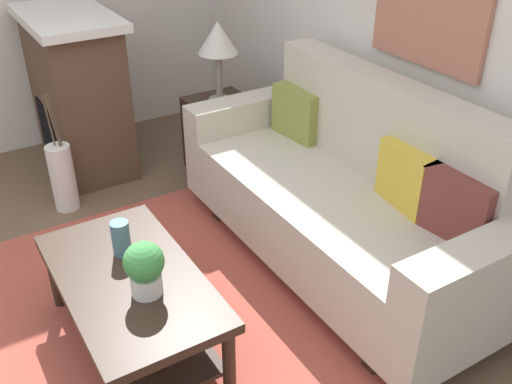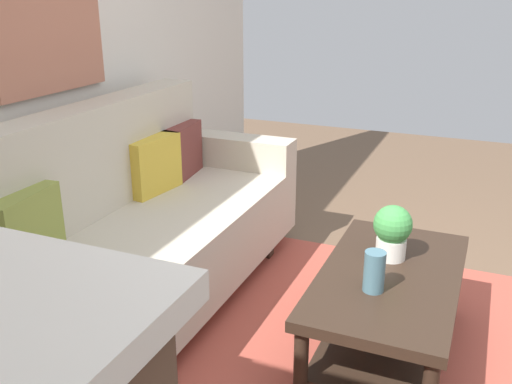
{
  "view_description": "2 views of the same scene",
  "coord_description": "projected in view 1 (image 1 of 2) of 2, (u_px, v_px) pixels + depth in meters",
  "views": [
    {
      "loc": [
        2.22,
        -0.19,
        2.14
      ],
      "look_at": [
        0.1,
        1.1,
        0.66
      ],
      "focal_mm": 40.86,
      "sensor_mm": 36.0,
      "label": 1
    },
    {
      "loc": [
        -2.22,
        0.08,
        1.64
      ],
      "look_at": [
        0.29,
        1.14,
        0.65
      ],
      "focal_mm": 39.91,
      "sensor_mm": 36.0,
      "label": 2
    }
  ],
  "objects": [
    {
      "name": "ground_plane",
      "position": [
        51.0,
        362.0,
        2.8
      ],
      "size": [
        8.93,
        8.93,
        0.0
      ],
      "primitive_type": "plane",
      "color": "brown"
    },
    {
      "name": "wall_back",
      "position": [
        426.0,
        18.0,
        3.11
      ],
      "size": [
        4.93,
        0.1,
        2.7
      ],
      "primitive_type": "cube",
      "color": "silver",
      "rests_on": "ground_plane"
    },
    {
      "name": "area_rug",
      "position": [
        148.0,
        323.0,
        3.02
      ],
      "size": [
        2.29,
        1.96,
        0.01
      ],
      "primitive_type": "cube",
      "color": "#B24C3D",
      "rests_on": "ground_plane"
    },
    {
      "name": "couch",
      "position": [
        343.0,
        198.0,
        3.29
      ],
      "size": [
        2.12,
        0.84,
        1.08
      ],
      "color": "beige",
      "rests_on": "ground_plane"
    },
    {
      "name": "throw_pillow_olive",
      "position": [
        297.0,
        113.0,
        3.7
      ],
      "size": [
        0.37,
        0.16,
        0.32
      ],
      "primitive_type": "cube",
      "rotation": [
        0.0,
        0.0,
        0.12
      ],
      "color": "olive",
      "rests_on": "couch"
    },
    {
      "name": "throw_pillow_mustard",
      "position": [
        407.0,
        178.0,
        2.97
      ],
      "size": [
        0.37,
        0.17,
        0.32
      ],
      "primitive_type": "cube",
      "rotation": [
        0.0,
        0.0,
        -0.14
      ],
      "color": "gold",
      "rests_on": "couch"
    },
    {
      "name": "throw_pillow_maroon",
      "position": [
        457.0,
        207.0,
        2.73
      ],
      "size": [
        0.37,
        0.16,
        0.32
      ],
      "primitive_type": "cube",
      "rotation": [
        0.0,
        0.0,
        0.12
      ],
      "color": "brown",
      "rests_on": "couch"
    },
    {
      "name": "coffee_table",
      "position": [
        132.0,
        295.0,
        2.75
      ],
      "size": [
        1.1,
        0.6,
        0.43
      ],
      "color": "#332319",
      "rests_on": "ground_plane"
    },
    {
      "name": "tabletop_vase",
      "position": [
        121.0,
        238.0,
        2.79
      ],
      "size": [
        0.09,
        0.09,
        0.18
      ],
      "primitive_type": "cylinder",
      "color": "slate",
      "rests_on": "coffee_table"
    },
    {
      "name": "potted_plant_tabletop",
      "position": [
        144.0,
        267.0,
        2.52
      ],
      "size": [
        0.18,
        0.18,
        0.26
      ],
      "color": "white",
      "rests_on": "coffee_table"
    },
    {
      "name": "side_table",
      "position": [
        221.0,
        136.0,
        4.34
      ],
      "size": [
        0.44,
        0.44,
        0.56
      ],
      "primitive_type": "cube",
      "color": "#332319",
      "rests_on": "ground_plane"
    },
    {
      "name": "table_lamp",
      "position": [
        218.0,
        41.0,
        3.97
      ],
      "size": [
        0.28,
        0.28,
        0.57
      ],
      "color": "gray",
      "rests_on": "side_table"
    },
    {
      "name": "fireplace",
      "position": [
        78.0,
        92.0,
        4.27
      ],
      "size": [
        1.02,
        0.58,
        1.16
      ],
      "color": "brown",
      "rests_on": "ground_plane"
    },
    {
      "name": "floor_vase",
      "position": [
        63.0,
        178.0,
        3.89
      ],
      "size": [
        0.16,
        0.16,
        0.46
      ],
      "primitive_type": "cylinder",
      "color": "white",
      "rests_on": "ground_plane"
    },
    {
      "name": "floor_vase_branch_a",
      "position": [
        53.0,
        122.0,
        3.66
      ],
      "size": [
        0.02,
        0.05,
        0.36
      ],
      "primitive_type": "cylinder",
      "rotation": [
        0.1,
        0.01,
        0.0
      ],
      "color": "brown",
      "rests_on": "floor_vase"
    },
    {
      "name": "floor_vase_branch_b",
      "position": [
        54.0,
        120.0,
        3.69
      ],
      "size": [
        0.03,
        0.05,
        0.36
      ],
      "primitive_type": "cylinder",
      "rotation": [
        0.1,
        -0.06,
        0.0
      ],
      "color": "brown",
      "rests_on": "floor_vase"
    },
    {
      "name": "floor_vase_branch_c",
      "position": [
        49.0,
        121.0,
        3.68
      ],
      "size": [
        0.03,
        0.03,
        0.36
      ],
      "primitive_type": "cylinder",
      "rotation": [
        0.06,
        0.06,
        0.0
      ],
      "color": "brown",
      "rests_on": "floor_vase"
    },
    {
      "name": "framed_painting",
      "position": [
        431.0,
        1.0,
        2.97
      ],
      "size": [
        0.76,
        0.03,
        0.67
      ],
      "primitive_type": "cube",
      "color": "#B77056"
    }
  ]
}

